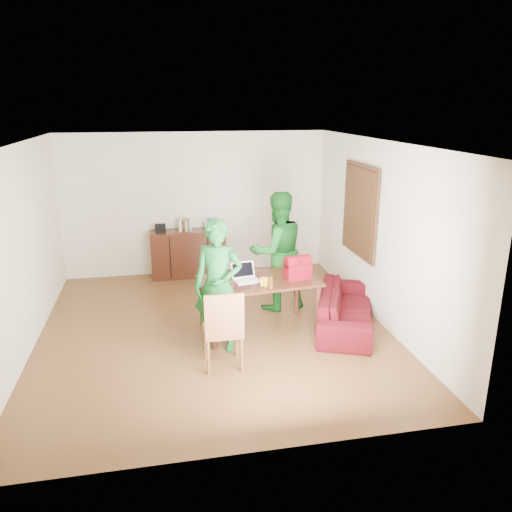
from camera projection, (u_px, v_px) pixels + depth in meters
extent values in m
cube|color=#442511|center=(215.00, 333.00, 7.36)|extent=(5.00, 5.50, 0.10)
cube|color=white|center=(210.00, 139.00, 6.53)|extent=(5.00, 5.50, 0.10)
cube|color=beige|center=(196.00, 204.00, 9.57)|extent=(5.00, 0.10, 2.70)
cube|color=beige|center=(249.00, 326.00, 4.32)|extent=(5.00, 0.10, 2.70)
cube|color=beige|center=(17.00, 252.00, 6.47)|extent=(0.10, 5.50, 2.70)
cube|color=beige|center=(383.00, 233.00, 7.42)|extent=(0.10, 5.50, 2.70)
cube|color=#3F2614|center=(360.00, 210.00, 8.00)|extent=(0.04, 1.28, 1.48)
cube|color=#482C15|center=(358.00, 210.00, 8.00)|extent=(0.01, 1.18, 1.36)
cube|color=black|center=(188.00, 253.00, 9.53)|extent=(1.40, 0.45, 0.90)
cube|color=black|center=(160.00, 228.00, 9.28)|extent=(0.20, 0.14, 0.14)
cube|color=silver|center=(211.00, 226.00, 9.46)|extent=(0.24, 0.22, 0.14)
ellipsoid|color=#1B51B3|center=(211.00, 220.00, 9.43)|extent=(0.14, 0.14, 0.07)
cube|color=black|center=(259.00, 281.00, 7.14)|extent=(1.77, 1.12, 0.04)
cylinder|color=black|center=(214.00, 324.00, 6.68)|extent=(0.07, 0.07, 0.74)
cylinder|color=black|center=(317.00, 310.00, 7.12)|extent=(0.07, 0.07, 0.74)
cylinder|color=black|center=(202.00, 302.00, 7.39)|extent=(0.07, 0.07, 0.74)
cylinder|color=black|center=(297.00, 291.00, 7.83)|extent=(0.07, 0.07, 0.74)
cube|color=brown|center=(223.00, 331.00, 6.21)|extent=(0.48, 0.46, 0.05)
cube|color=brown|center=(224.00, 316.00, 5.93)|extent=(0.48, 0.04, 0.54)
imported|color=#145C22|center=(218.00, 286.00, 6.57)|extent=(0.76, 0.61, 1.79)
imported|color=#125117|center=(277.00, 251.00, 7.90)|extent=(1.06, 0.90, 1.90)
cube|color=white|center=(247.00, 281.00, 7.06)|extent=(0.38, 0.30, 0.02)
cube|color=black|center=(247.00, 272.00, 7.03)|extent=(0.35, 0.15, 0.22)
cylinder|color=#532712|center=(271.00, 282.00, 6.77)|extent=(0.07, 0.07, 0.19)
cube|color=maroon|center=(298.00, 270.00, 7.14)|extent=(0.40, 0.27, 0.27)
imported|color=#400816|center=(346.00, 308.00, 7.43)|extent=(1.42, 2.05, 0.56)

